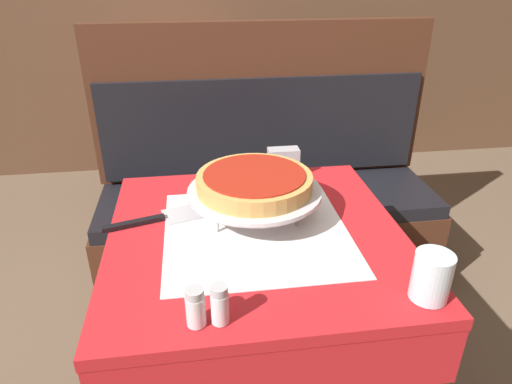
# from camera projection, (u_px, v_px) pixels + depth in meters

# --- Properties ---
(dining_table_front) EXTENTS (0.77, 0.77, 0.73)m
(dining_table_front) POSITION_uv_depth(u_px,v_px,m) (256.00, 265.00, 1.24)
(dining_table_front) COLOR red
(dining_table_front) RESTS_ON ground_plane
(dining_table_rear) EXTENTS (0.69, 0.69, 0.74)m
(dining_table_rear) POSITION_uv_depth(u_px,v_px,m) (181.00, 96.00, 2.74)
(dining_table_rear) COLOR red
(dining_table_rear) RESTS_ON ground_plane
(booth_bench) EXTENTS (1.49, 0.48, 1.14)m
(booth_bench) POSITION_uv_depth(u_px,v_px,m) (267.00, 212.00, 2.10)
(booth_bench) COLOR #4C2819
(booth_bench) RESTS_ON ground_plane
(pizza_pan_stand) EXTENTS (0.36, 0.36, 0.09)m
(pizza_pan_stand) POSITION_uv_depth(u_px,v_px,m) (254.00, 193.00, 1.22)
(pizza_pan_stand) COLOR #ADADB2
(pizza_pan_stand) RESTS_ON dining_table_front
(deep_dish_pizza) EXTENTS (0.31, 0.31, 0.05)m
(deep_dish_pizza) POSITION_uv_depth(u_px,v_px,m) (254.00, 182.00, 1.21)
(deep_dish_pizza) COLOR tan
(deep_dish_pizza) RESTS_ON pizza_pan_stand
(pizza_server) EXTENTS (0.27, 0.13, 0.01)m
(pizza_server) POSITION_uv_depth(u_px,v_px,m) (157.00, 219.00, 1.24)
(pizza_server) COLOR #BCBCC1
(pizza_server) RESTS_ON dining_table_front
(water_glass_near) EXTENTS (0.08, 0.08, 0.11)m
(water_glass_near) POSITION_uv_depth(u_px,v_px,m) (432.00, 276.00, 0.94)
(water_glass_near) COLOR silver
(water_glass_near) RESTS_ON dining_table_front
(salt_shaker) EXTENTS (0.04, 0.04, 0.08)m
(salt_shaker) POSITION_uv_depth(u_px,v_px,m) (196.00, 307.00, 0.87)
(salt_shaker) COLOR silver
(salt_shaker) RESTS_ON dining_table_front
(pepper_shaker) EXTENTS (0.04, 0.04, 0.09)m
(pepper_shaker) POSITION_uv_depth(u_px,v_px,m) (220.00, 304.00, 0.88)
(pepper_shaker) COLOR silver
(pepper_shaker) RESTS_ON dining_table_front
(napkin_holder) EXTENTS (0.10, 0.05, 0.09)m
(napkin_holder) POSITION_uv_depth(u_px,v_px,m) (283.00, 162.00, 1.49)
(napkin_holder) COLOR #B2B2B7
(napkin_holder) RESTS_ON dining_table_front
(condiment_caddy) EXTENTS (0.14, 0.14, 0.17)m
(condiment_caddy) POSITION_uv_depth(u_px,v_px,m) (167.00, 70.00, 2.72)
(condiment_caddy) COLOR black
(condiment_caddy) RESTS_ON dining_table_rear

